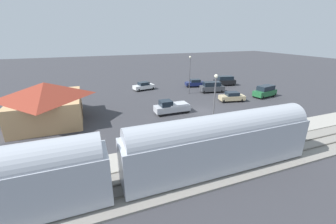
{
  "coord_description": "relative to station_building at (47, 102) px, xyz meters",
  "views": [
    {
      "loc": [
        -27.76,
        16.68,
        11.51
      ],
      "look_at": [
        -0.9,
        6.34,
        1.0
      ],
      "focal_mm": 22.91,
      "sensor_mm": 36.0,
      "label": 1
    }
  ],
  "objects": [
    {
      "name": "platform",
      "position": [
        -14.0,
        -22.0,
        -2.72
      ],
      "size": [
        3.2,
        46.0,
        0.3
      ],
      "color": "#A8A399",
      "rests_on": "ground"
    },
    {
      "name": "suv_charcoal",
      "position": [
        5.69,
        -29.57,
        -1.73
      ],
      "size": [
        2.88,
        5.19,
        2.22
      ],
      "color": "#47494F",
      "rests_on": "ground"
    },
    {
      "name": "pedestrian_on_platform",
      "position": [
        -13.96,
        -28.27,
        -1.59
      ],
      "size": [
        0.36,
        0.36,
        1.71
      ],
      "color": "#333338",
      "rests_on": "platform"
    },
    {
      "name": "suv_green",
      "position": [
        -1.02,
        -37.23,
        -1.73
      ],
      "size": [
        2.87,
        5.19,
        2.22
      ],
      "color": "#236638",
      "rests_on": "ground"
    },
    {
      "name": "sedan_white",
      "position": [
        12.7,
        -16.76,
        -2.0
      ],
      "size": [
        2.73,
        4.78,
        1.74
      ],
      "color": "white",
      "rests_on": "ground"
    },
    {
      "name": "railway_track",
      "position": [
        -18.0,
        -22.0,
        -2.78
      ],
      "size": [
        4.8,
        70.0,
        0.3
      ],
      "color": "gray",
      "rests_on": "ground"
    },
    {
      "name": "ground_plane",
      "position": [
        -4.0,
        -22.0,
        -2.87
      ],
      "size": [
        200.0,
        200.0,
        0.0
      ],
      "primitive_type": "plane",
      "color": "#38383D"
    },
    {
      "name": "sedan_tan",
      "position": [
        -1.19,
        -29.45,
        -2.0
      ],
      "size": [
        2.75,
        4.79,
        1.74
      ],
      "color": "#C6B284",
      "rests_on": "ground"
    },
    {
      "name": "sedan_navy",
      "position": [
        11.38,
        -28.63,
        -2.0
      ],
      "size": [
        2.77,
        4.79,
        1.74
      ],
      "color": "navy",
      "rests_on": "ground"
    },
    {
      "name": "station_building",
      "position": [
        0.0,
        0.0,
        0.0
      ],
      "size": [
        10.87,
        9.11,
        5.53
      ],
      "color": "tan",
      "rests_on": "ground"
    },
    {
      "name": "light_pole_near_platform",
      "position": [
        -11.2,
        -19.08,
        1.72
      ],
      "size": [
        0.44,
        0.44,
        7.24
      ],
      "color": "#515156",
      "rests_on": "ground"
    },
    {
      "name": "pickup_silver",
      "position": [
        -3.03,
        -16.92,
        -1.85
      ],
      "size": [
        1.98,
        5.41,
        2.14
      ],
      "color": "silver",
      "rests_on": "ground"
    },
    {
      "name": "light_pole_lot_center",
      "position": [
        6.44,
        -24.64,
        1.87
      ],
      "size": [
        0.44,
        0.44,
        7.51
      ],
      "color": "#515156",
      "rests_on": "ground"
    },
    {
      "name": "suv_black",
      "position": [
        10.1,
        -35.84,
        -1.73
      ],
      "size": [
        2.97,
        5.21,
        2.22
      ],
      "color": "black",
      "rests_on": "ground"
    }
  ]
}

